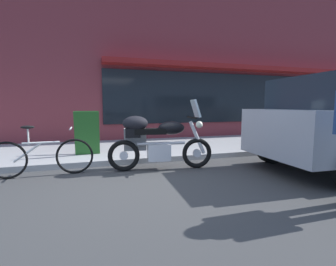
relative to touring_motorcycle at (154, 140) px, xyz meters
The scene contains 5 objects.
ground_plane 1.12m from the touring_motorcycle, 118.16° to the right, with size 80.00×80.00×0.00m, color #3C3C3C.
storefront_building 8.92m from the touring_motorcycle, 26.38° to the left, with size 24.26×0.90×6.22m.
touring_motorcycle is the anchor object (origin of this frame).
parked_bicycle 2.05m from the touring_motorcycle, behind, with size 1.75×0.48×0.92m.
sandwich_board_sign 1.88m from the touring_motorcycle, 132.66° to the left, with size 0.55×0.43×1.01m.
Camera 1 is at (-0.70, -3.76, 1.25)m, focal length 26.09 mm.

